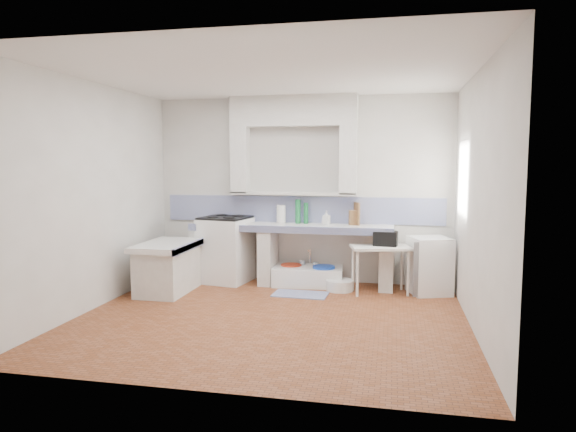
% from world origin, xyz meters
% --- Properties ---
extents(floor, '(4.50, 4.50, 0.00)m').
position_xyz_m(floor, '(0.00, 0.00, 0.00)').
color(floor, brown).
rests_on(floor, ground).
extents(ceiling, '(4.50, 4.50, 0.00)m').
position_xyz_m(ceiling, '(0.00, 0.00, 2.80)').
color(ceiling, silver).
rests_on(ceiling, ground).
extents(wall_back, '(4.50, 0.00, 4.50)m').
position_xyz_m(wall_back, '(0.00, 2.00, 1.40)').
color(wall_back, silver).
rests_on(wall_back, ground).
extents(wall_front, '(4.50, 0.00, 4.50)m').
position_xyz_m(wall_front, '(0.00, -2.00, 1.40)').
color(wall_front, silver).
rests_on(wall_front, ground).
extents(wall_left, '(0.00, 4.50, 4.50)m').
position_xyz_m(wall_left, '(-2.25, 0.00, 1.40)').
color(wall_left, silver).
rests_on(wall_left, ground).
extents(wall_right, '(0.00, 4.50, 4.50)m').
position_xyz_m(wall_right, '(2.25, 0.00, 1.40)').
color(wall_right, silver).
rests_on(wall_right, ground).
extents(alcove_mass, '(1.90, 0.25, 0.45)m').
position_xyz_m(alcove_mass, '(-0.10, 1.88, 2.58)').
color(alcove_mass, silver).
rests_on(alcove_mass, ground).
extents(window_frame, '(0.35, 0.86, 1.06)m').
position_xyz_m(window_frame, '(2.42, 1.20, 1.60)').
color(window_frame, '#382411').
rests_on(window_frame, ground).
extents(lace_valance, '(0.01, 0.84, 0.24)m').
position_xyz_m(lace_valance, '(2.28, 1.20, 1.98)').
color(lace_valance, white).
rests_on(lace_valance, ground).
extents(counter_slab, '(3.00, 0.60, 0.08)m').
position_xyz_m(counter_slab, '(-0.10, 1.70, 0.86)').
color(counter_slab, white).
rests_on(counter_slab, ground).
extents(counter_lip, '(3.00, 0.04, 0.10)m').
position_xyz_m(counter_lip, '(-0.10, 1.42, 0.86)').
color(counter_lip, navy).
rests_on(counter_lip, ground).
extents(counter_pier_left, '(0.20, 0.55, 0.82)m').
position_xyz_m(counter_pier_left, '(-1.50, 1.70, 0.41)').
color(counter_pier_left, silver).
rests_on(counter_pier_left, ground).
extents(counter_pier_mid, '(0.20, 0.55, 0.82)m').
position_xyz_m(counter_pier_mid, '(-0.45, 1.70, 0.41)').
color(counter_pier_mid, silver).
rests_on(counter_pier_mid, ground).
extents(counter_pier_right, '(0.20, 0.55, 0.82)m').
position_xyz_m(counter_pier_right, '(1.30, 1.70, 0.41)').
color(counter_pier_right, silver).
rests_on(counter_pier_right, ground).
extents(peninsula_top, '(0.70, 1.10, 0.08)m').
position_xyz_m(peninsula_top, '(-1.70, 0.90, 0.66)').
color(peninsula_top, white).
rests_on(peninsula_top, ground).
extents(peninsula_base, '(0.60, 1.00, 0.62)m').
position_xyz_m(peninsula_base, '(-1.70, 0.90, 0.31)').
color(peninsula_base, silver).
rests_on(peninsula_base, ground).
extents(peninsula_lip, '(0.04, 1.10, 0.10)m').
position_xyz_m(peninsula_lip, '(-1.37, 0.90, 0.66)').
color(peninsula_lip, navy).
rests_on(peninsula_lip, ground).
extents(backsplash, '(4.27, 0.03, 0.40)m').
position_xyz_m(backsplash, '(0.00, 1.99, 1.10)').
color(backsplash, navy).
rests_on(backsplash, ground).
extents(stove, '(0.79, 0.77, 0.97)m').
position_xyz_m(stove, '(-1.11, 1.67, 0.48)').
color(stove, white).
rests_on(stove, ground).
extents(sink, '(1.06, 0.63, 0.25)m').
position_xyz_m(sink, '(0.16, 1.70, 0.12)').
color(sink, white).
rests_on(sink, ground).
extents(side_table, '(0.88, 0.62, 0.04)m').
position_xyz_m(side_table, '(1.22, 1.42, 0.33)').
color(side_table, white).
rests_on(side_table, ground).
extents(fridge, '(0.65, 0.65, 0.79)m').
position_xyz_m(fridge, '(1.89, 1.54, 0.39)').
color(fridge, white).
rests_on(fridge, ground).
extents(bucket_red, '(0.39, 0.39, 0.29)m').
position_xyz_m(bucket_red, '(-0.10, 1.74, 0.15)').
color(bucket_red, red).
rests_on(bucket_red, ground).
extents(bucket_orange, '(0.30, 0.30, 0.23)m').
position_xyz_m(bucket_orange, '(0.15, 1.66, 0.12)').
color(bucket_orange, '#CB730A').
rests_on(bucket_orange, ground).
extents(bucket_blue, '(0.40, 0.40, 0.31)m').
position_xyz_m(bucket_blue, '(0.41, 1.63, 0.15)').
color(bucket_blue, '#123DB3').
rests_on(bucket_blue, ground).
extents(basin_white, '(0.41, 0.41, 0.15)m').
position_xyz_m(basin_white, '(0.66, 1.46, 0.08)').
color(basin_white, white).
rests_on(basin_white, ground).
extents(water_bottle_a, '(0.11, 0.11, 0.33)m').
position_xyz_m(water_bottle_a, '(0.05, 1.85, 0.17)').
color(water_bottle_a, silver).
rests_on(water_bottle_a, ground).
extents(water_bottle_b, '(0.11, 0.11, 0.32)m').
position_xyz_m(water_bottle_b, '(0.25, 1.85, 0.16)').
color(water_bottle_b, silver).
rests_on(water_bottle_b, ground).
extents(black_bag, '(0.34, 0.23, 0.20)m').
position_xyz_m(black_bag, '(1.29, 1.46, 0.77)').
color(black_bag, black).
rests_on(black_bag, side_table).
extents(green_bottle_a, '(0.08, 0.08, 0.36)m').
position_xyz_m(green_bottle_a, '(-0.02, 1.85, 1.08)').
color(green_bottle_a, '#1A6D36').
rests_on(green_bottle_a, counter_slab).
extents(green_bottle_b, '(0.09, 0.09, 0.31)m').
position_xyz_m(green_bottle_b, '(0.10, 1.85, 1.06)').
color(green_bottle_b, '#1A6D36').
rests_on(green_bottle_b, counter_slab).
extents(knife_block, '(0.13, 0.12, 0.22)m').
position_xyz_m(knife_block, '(0.81, 1.82, 1.01)').
color(knife_block, olive).
rests_on(knife_block, counter_slab).
extents(cutting_board, '(0.11, 0.24, 0.33)m').
position_xyz_m(cutting_board, '(0.86, 1.85, 1.07)').
color(cutting_board, olive).
rests_on(cutting_board, counter_slab).
extents(paper_towel, '(0.17, 0.17, 0.27)m').
position_xyz_m(paper_towel, '(-0.28, 1.85, 1.04)').
color(paper_towel, white).
rests_on(paper_towel, counter_slab).
extents(soap_bottle, '(0.12, 0.12, 0.21)m').
position_xyz_m(soap_bottle, '(0.42, 1.79, 1.00)').
color(soap_bottle, white).
rests_on(soap_bottle, counter_slab).
extents(rug, '(0.76, 0.46, 0.01)m').
position_xyz_m(rug, '(0.15, 1.11, 0.01)').
color(rug, '#3E4598').
rests_on(rug, ground).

